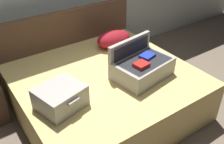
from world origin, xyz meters
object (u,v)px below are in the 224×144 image
object	(u,v)px
bed	(106,93)
pillow_near_headboard	(114,39)
hard_case_large	(142,66)
hard_case_medium	(60,97)

from	to	relation	value
bed	pillow_near_headboard	distance (m)	0.75
hard_case_large	hard_case_medium	distance (m)	0.92
hard_case_medium	pillow_near_headboard	distance (m)	1.28
hard_case_medium	pillow_near_headboard	bearing A→B (deg)	18.45
bed	hard_case_medium	bearing A→B (deg)	-161.11
bed	hard_case_large	distance (m)	0.54
bed	hard_case_medium	distance (m)	0.74
hard_case_large	pillow_near_headboard	xyz separation A→B (m)	(0.15, 0.73, -0.01)
bed	hard_case_large	world-z (taller)	hard_case_large
bed	pillow_near_headboard	world-z (taller)	pillow_near_headboard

